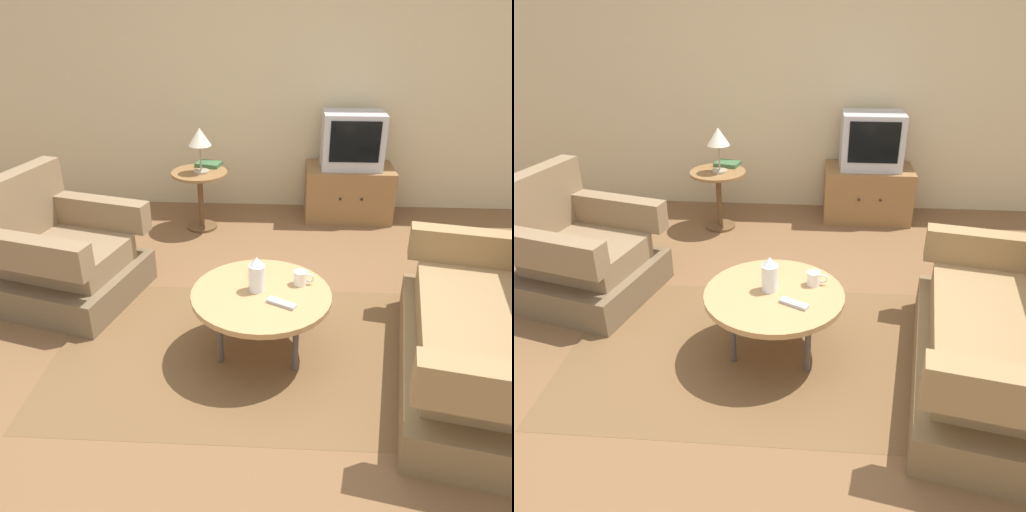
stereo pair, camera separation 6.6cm
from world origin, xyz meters
TOP-DOWN VIEW (x-y plane):
  - ground_plane at (0.00, 0.00)m, footprint 16.00×16.00m
  - back_wall at (0.00, 2.56)m, footprint 9.00×0.12m
  - area_rug at (-0.11, -0.00)m, footprint 2.56×1.50m
  - armchair at (-1.57, 0.61)m, footprint 1.07×1.07m
  - couch at (1.22, -0.22)m, footprint 1.18×1.68m
  - coffee_table at (-0.11, -0.00)m, footprint 0.83×0.83m
  - side_table at (-0.76, 1.87)m, footprint 0.51×0.51m
  - tv_stand at (0.64, 2.22)m, footprint 0.83×0.52m
  - television at (0.64, 2.22)m, footprint 0.57×0.39m
  - table_lamp at (-0.74, 1.85)m, footprint 0.20×0.20m
  - vase at (-0.14, 0.03)m, footprint 0.10×0.10m
  - mug at (0.12, 0.11)m, footprint 0.13×0.08m
  - tv_remote_dark at (-0.16, 0.24)m, footprint 0.08×0.15m
  - tv_remote_silver at (0.01, -0.13)m, footprint 0.18×0.13m
  - book at (-0.70, 2.05)m, footprint 0.26×0.21m

SIDE VIEW (x-z plane):
  - ground_plane at x=0.00m, z-range 0.00..0.00m
  - area_rug at x=-0.11m, z-range 0.00..0.00m
  - tv_stand at x=0.64m, z-range 0.00..0.52m
  - couch at x=1.22m, z-range -0.17..0.77m
  - armchair at x=-1.57m, z-range -0.14..0.76m
  - side_table at x=-0.76m, z-range 0.12..0.68m
  - coffee_table at x=-0.11m, z-range 0.19..0.63m
  - tv_remote_dark at x=-0.16m, z-range 0.44..0.46m
  - tv_remote_silver at x=0.01m, z-range 0.44..0.46m
  - mug at x=0.12m, z-range 0.44..0.53m
  - vase at x=-0.14m, z-range 0.43..0.65m
  - book at x=-0.70m, z-range 0.56..0.59m
  - television at x=0.64m, z-range 0.52..1.04m
  - table_lamp at x=-0.74m, z-range 0.66..1.07m
  - back_wall at x=0.00m, z-range 0.00..2.70m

